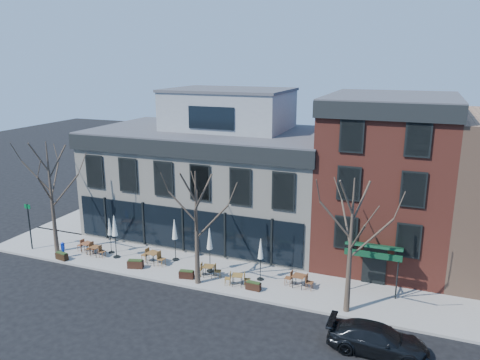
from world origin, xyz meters
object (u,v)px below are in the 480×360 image
(parked_sedan, at_px, (378,339))
(umbrella_0, at_px, (110,229))
(call_box, at_px, (63,249))
(cafe_set_0, at_px, (87,246))

(parked_sedan, bearing_deg, umbrella_0, 75.99)
(parked_sedan, relative_size, call_box, 4.00)
(parked_sedan, bearing_deg, call_box, 82.68)
(parked_sedan, distance_m, umbrella_0, 19.32)
(call_box, bearing_deg, cafe_set_0, 52.99)
(cafe_set_0, bearing_deg, call_box, -127.01)
(call_box, bearing_deg, umbrella_0, 36.72)
(cafe_set_0, bearing_deg, parked_sedan, -12.00)
(cafe_set_0, distance_m, umbrella_0, 2.16)
(umbrella_0, bearing_deg, parked_sedan, -14.75)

